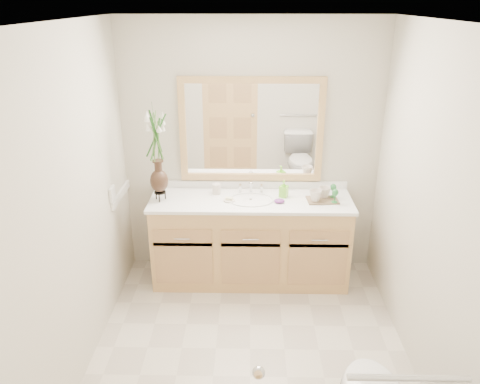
{
  "coord_description": "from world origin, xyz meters",
  "views": [
    {
      "loc": [
        -0.02,
        -2.89,
        2.52
      ],
      "look_at": [
        -0.09,
        0.65,
        1.05
      ],
      "focal_mm": 35.0,
      "sensor_mm": 36.0,
      "label": 1
    }
  ],
  "objects_px": {
    "soap_bottle": "(284,190)",
    "tray": "(322,200)",
    "tumbler": "(216,189)",
    "flower_vase": "(157,144)"
  },
  "relations": [
    {
      "from": "flower_vase",
      "to": "tray",
      "type": "height_order",
      "value": "flower_vase"
    },
    {
      "from": "soap_bottle",
      "to": "tray",
      "type": "height_order",
      "value": "soap_bottle"
    },
    {
      "from": "flower_vase",
      "to": "tumbler",
      "type": "bearing_deg",
      "value": 17.56
    },
    {
      "from": "tumbler",
      "to": "tray",
      "type": "bearing_deg",
      "value": -8.7
    },
    {
      "from": "flower_vase",
      "to": "tumbler",
      "type": "relative_size",
      "value": 8.07
    },
    {
      "from": "tray",
      "to": "soap_bottle",
      "type": "bearing_deg",
      "value": 161.77
    },
    {
      "from": "flower_vase",
      "to": "tumbler",
      "type": "xyz_separation_m",
      "value": [
        0.5,
        0.16,
        -0.48
      ]
    },
    {
      "from": "tumbler",
      "to": "soap_bottle",
      "type": "relative_size",
      "value": 0.69
    },
    {
      "from": "tray",
      "to": "tumbler",
      "type": "bearing_deg",
      "value": 167.52
    },
    {
      "from": "soap_bottle",
      "to": "tray",
      "type": "bearing_deg",
      "value": 9.47
    }
  ]
}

